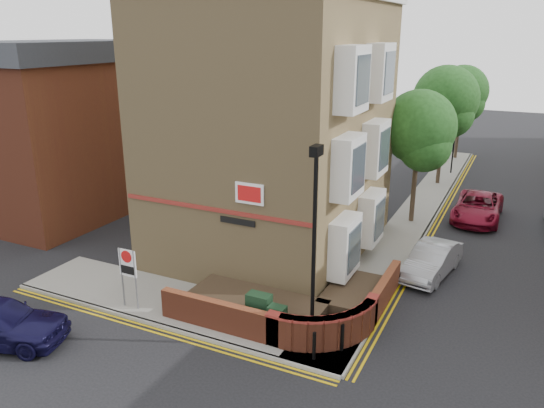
{
  "coord_description": "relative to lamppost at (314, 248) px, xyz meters",
  "views": [
    {
      "loc": [
        6.84,
        -12.37,
        9.43
      ],
      "look_at": [
        -1.14,
        4.0,
        3.49
      ],
      "focal_mm": 35.0,
      "sensor_mm": 36.0,
      "label": 1
    }
  ],
  "objects": [
    {
      "name": "kerb_side",
      "position": [
        -5.1,
        -1.2,
        -3.28
      ],
      "size": [
        13.0,
        0.15,
        0.12
      ],
      "primitive_type": "cube",
      "color": "gray",
      "rests_on": "ground"
    },
    {
      "name": "lamppost",
      "position": [
        0.0,
        0.0,
        0.0
      ],
      "size": [
        0.25,
        0.5,
        6.3
      ],
      "color": "black",
      "rests_on": "pavement_corner"
    },
    {
      "name": "red_car_main",
      "position": [
        3.4,
        14.8,
        -2.66
      ],
      "size": [
        2.31,
        4.96,
        1.38
      ],
      "primitive_type": "imported",
      "rotation": [
        0.0,
        0.0,
        -0.01
      ],
      "color": "maroon",
      "rests_on": "ground"
    },
    {
      "name": "pavement_main",
      "position": [
        0.4,
        14.8,
        -3.28
      ],
      "size": [
        2.0,
        32.0,
        0.12
      ],
      "primitive_type": "cube",
      "color": "gray",
      "rests_on": "ground"
    },
    {
      "name": "silver_car_near",
      "position": [
        2.44,
        6.87,
        -2.7
      ],
      "size": [
        2.0,
        4.09,
        1.29
      ],
      "primitive_type": "imported",
      "rotation": [
        0.0,
        0.0,
        -0.17
      ],
      "color": "gray",
      "rests_on": "ground"
    },
    {
      "name": "yellow_lines_side",
      "position": [
        -5.1,
        -1.45,
        -3.34
      ],
      "size": [
        13.0,
        0.28,
        0.01
      ],
      "primitive_type": "cube",
      "color": "gold",
      "rests_on": "ground"
    },
    {
      "name": "garden_wall",
      "position": [
        -1.6,
        1.3,
        -3.34
      ],
      "size": [
        6.8,
        6.0,
        1.2
      ],
      "primitive_type": null,
      "color": "brown",
      "rests_on": "ground"
    },
    {
      "name": "tree_near",
      "position": [
        0.4,
        12.85,
        1.36
      ],
      "size": [
        3.64,
        3.65,
        6.7
      ],
      "color": "#382B1E",
      "rests_on": "pavement_main"
    },
    {
      "name": "traffic_light_assembly",
      "position": [
        0.8,
        23.8,
        -0.56
      ],
      "size": [
        0.2,
        0.16,
        4.2
      ],
      "color": "black",
      "rests_on": "pavement_main"
    },
    {
      "name": "yellow_lines_main",
      "position": [
        1.65,
        14.8,
        -3.34
      ],
      "size": [
        0.28,
        32.0,
        0.01
      ],
      "primitive_type": "cube",
      "color": "gold",
      "rests_on": "ground"
    },
    {
      "name": "kerb_main_near",
      "position": [
        1.4,
        14.8,
        -3.28
      ],
      "size": [
        0.15,
        32.0,
        0.12
      ],
      "primitive_type": "cube",
      "color": "gray",
      "rests_on": "ground"
    },
    {
      "name": "side_building",
      "position": [
        -16.6,
        6.8,
        1.2
      ],
      "size": [
        6.4,
        10.4,
        9.0
      ],
      "color": "brown",
      "rests_on": "ground"
    },
    {
      "name": "utility_cabinet_large",
      "position": [
        -1.9,
        0.1,
        -2.62
      ],
      "size": [
        0.8,
        0.45,
        1.2
      ],
      "primitive_type": "cube",
      "color": "black",
      "rests_on": "pavement_corner"
    },
    {
      "name": "utility_cabinet_small",
      "position": [
        -1.1,
        -0.2,
        -2.67
      ],
      "size": [
        0.55,
        0.4,
        1.1
      ],
      "primitive_type": "cube",
      "color": "black",
      "rests_on": "pavement_corner"
    },
    {
      "name": "tree_mid",
      "position": [
        0.4,
        20.85,
        1.85
      ],
      "size": [
        4.03,
        4.03,
        7.42
      ],
      "color": "#382B1E",
      "rests_on": "pavement_main"
    },
    {
      "name": "tree_far",
      "position": [
        0.4,
        28.85,
        1.57
      ],
      "size": [
        3.81,
        3.81,
        7.0
      ],
      "color": "#382B1E",
      "rests_on": "pavement_main"
    },
    {
      "name": "bollard_near",
      "position": [
        0.4,
        -0.8,
        -2.77
      ],
      "size": [
        0.11,
        0.11,
        0.9
      ],
      "primitive_type": "cylinder",
      "color": "black",
      "rests_on": "pavement_corner"
    },
    {
      "name": "corner_building",
      "position": [
        -4.44,
        6.8,
        2.88
      ],
      "size": [
        8.95,
        10.4,
        13.6
      ],
      "color": "#967B50",
      "rests_on": "ground"
    },
    {
      "name": "pavement_corner",
      "position": [
        -5.1,
        0.3,
        -3.28
      ],
      "size": [
        13.0,
        3.0,
        0.12
      ],
      "primitive_type": "cube",
      "color": "gray",
      "rests_on": "ground"
    },
    {
      "name": "bollard_far",
      "position": [
        1.0,
        -0.0,
        -2.77
      ],
      "size": [
        0.11,
        0.11,
        0.9
      ],
      "primitive_type": "cylinder",
      "color": "black",
      "rests_on": "pavement_corner"
    },
    {
      "name": "zone_sign",
      "position": [
        -6.6,
        -0.7,
        -1.7
      ],
      "size": [
        0.72,
        0.07,
        2.2
      ],
      "color": "slate",
      "rests_on": "pavement_corner"
    },
    {
      "name": "ground",
      "position": [
        -1.6,
        -1.2,
        -3.34
      ],
      "size": [
        120.0,
        120.0,
        0.0
      ],
      "primitive_type": "plane",
      "color": "black",
      "rests_on": "ground"
    }
  ]
}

